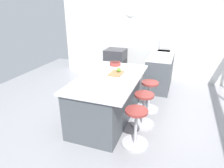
# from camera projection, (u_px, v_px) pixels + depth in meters

# --- Properties ---
(ground_plane) EXTENTS (7.64, 7.64, 0.00)m
(ground_plane) POSITION_uv_depth(u_px,v_px,m) (117.00, 125.00, 3.79)
(ground_plane) COLOR gray
(interior_partition_left) EXTENTS (0.15, 5.55, 2.78)m
(interior_partition_left) POSITION_uv_depth(u_px,v_px,m) (149.00, 31.00, 5.82)
(interior_partition_left) COLOR silver
(interior_partition_left) RESTS_ON ground_plane
(sink_cabinet) EXTENTS (2.12, 0.60, 1.17)m
(sink_cabinet) POSITION_uv_depth(u_px,v_px,m) (162.00, 67.00, 5.72)
(sink_cabinet) COLOR #4C5156
(sink_cabinet) RESTS_ON ground_plane
(oven_range) EXTENTS (0.60, 0.61, 0.86)m
(oven_range) POSITION_uv_depth(u_px,v_px,m) (116.00, 63.00, 6.17)
(oven_range) COLOR #38383D
(oven_range) RESTS_ON ground_plane
(kitchen_island) EXTENTS (1.95, 1.09, 0.89)m
(kitchen_island) POSITION_uv_depth(u_px,v_px,m) (107.00, 98.00, 3.88)
(kitchen_island) COLOR #4C5156
(kitchen_island) RESTS_ON ground_plane
(stool_by_window) EXTENTS (0.44, 0.44, 0.65)m
(stool_by_window) POSITION_uv_depth(u_px,v_px,m) (149.00, 97.00, 4.24)
(stool_by_window) COLOR #B7B7BC
(stool_by_window) RESTS_ON ground_plane
(stool_middle) EXTENTS (0.44, 0.44, 0.65)m
(stool_middle) POSITION_uv_depth(u_px,v_px,m) (143.00, 110.00, 3.71)
(stool_middle) COLOR #B7B7BC
(stool_middle) RESTS_ON ground_plane
(stool_near_camera) EXTENTS (0.44, 0.44, 0.65)m
(stool_near_camera) POSITION_uv_depth(u_px,v_px,m) (136.00, 129.00, 3.18)
(stool_near_camera) COLOR #B7B7BC
(stool_near_camera) RESTS_ON ground_plane
(cutting_board) EXTENTS (0.36, 0.24, 0.02)m
(cutting_board) POSITION_uv_depth(u_px,v_px,m) (116.00, 73.00, 3.86)
(cutting_board) COLOR olive
(cutting_board) RESTS_ON kitchen_island
(apple_green) EXTENTS (0.09, 0.09, 0.09)m
(apple_green) POSITION_uv_depth(u_px,v_px,m) (119.00, 70.00, 3.90)
(apple_green) COLOR #609E2D
(apple_green) RESTS_ON cutting_board
(water_bottle) EXTENTS (0.06, 0.06, 0.31)m
(water_bottle) POSITION_uv_depth(u_px,v_px,m) (101.00, 81.00, 3.16)
(water_bottle) COLOR silver
(water_bottle) RESTS_ON kitchen_island
(fruit_bowl) EXTENTS (0.24, 0.24, 0.07)m
(fruit_bowl) POSITION_uv_depth(u_px,v_px,m) (115.00, 64.00, 4.37)
(fruit_bowl) COLOR #993833
(fruit_bowl) RESTS_ON kitchen_island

